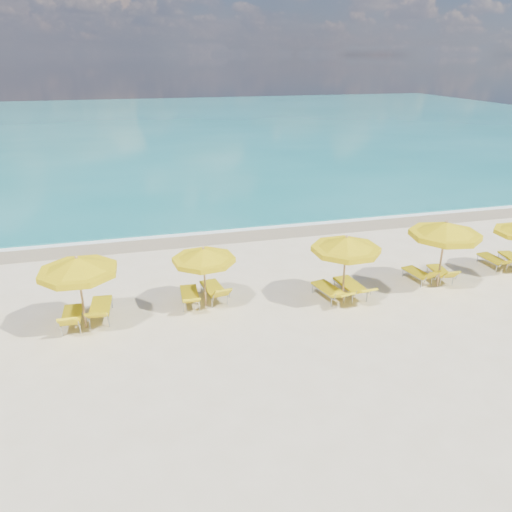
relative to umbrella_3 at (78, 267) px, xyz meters
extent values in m
plane|color=beige|center=(5.91, 0.05, -2.07)|extent=(120.00, 120.00, 0.00)
cube|color=#146F72|center=(5.91, 48.05, -2.07)|extent=(120.00, 80.00, 0.30)
cube|color=tan|center=(5.91, 7.45, -2.07)|extent=(120.00, 2.60, 0.01)
cube|color=white|center=(5.91, 8.25, -2.07)|extent=(120.00, 1.20, 0.03)
cube|color=white|center=(-0.09, 17.05, -2.07)|extent=(14.00, 0.36, 0.05)
cube|color=white|center=(13.91, 24.05, -2.07)|extent=(18.00, 0.30, 0.05)
cylinder|color=tan|center=(0.00, 0.00, -0.91)|extent=(0.07, 0.07, 2.32)
cone|color=#DFC10B|center=(0.00, 0.00, 0.07)|extent=(3.03, 3.03, 0.46)
cylinder|color=#DFC10B|center=(0.00, 0.00, -0.16)|extent=(3.05, 3.05, 0.19)
sphere|color=tan|center=(0.00, 0.00, 0.31)|extent=(0.10, 0.10, 0.10)
cylinder|color=tan|center=(3.86, 0.50, -1.04)|extent=(0.06, 0.06, 2.05)
cone|color=#DFC10B|center=(3.86, 0.50, -0.18)|extent=(2.55, 2.55, 0.41)
cylinder|color=#DFC10B|center=(3.86, 0.50, -0.38)|extent=(2.57, 2.57, 0.16)
sphere|color=tan|center=(3.86, 0.50, 0.03)|extent=(0.09, 0.09, 0.09)
cylinder|color=tan|center=(8.55, -0.27, -0.92)|extent=(0.07, 0.07, 2.28)
cone|color=#DFC10B|center=(8.55, -0.27, 0.03)|extent=(2.99, 2.99, 0.46)
cylinder|color=#DFC10B|center=(8.55, -0.27, -0.19)|extent=(3.02, 3.02, 0.18)
sphere|color=tan|center=(8.55, -0.27, 0.27)|extent=(0.10, 0.10, 0.10)
cylinder|color=tan|center=(12.38, -0.16, -0.84)|extent=(0.08, 0.08, 2.44)
cone|color=#DFC10B|center=(12.38, -0.16, 0.18)|extent=(3.00, 3.00, 0.49)
cylinder|color=#DFC10B|center=(12.38, -0.16, -0.06)|extent=(3.02, 3.02, 0.20)
sphere|color=tan|center=(12.38, -0.16, 0.43)|extent=(0.11, 0.11, 0.11)
cube|color=yellow|center=(-0.40, 0.29, -1.69)|extent=(0.60, 1.30, 0.08)
cube|color=yellow|center=(-0.41, -0.57, -1.48)|extent=(0.58, 0.51, 0.47)
cube|color=yellow|center=(0.46, 0.57, -1.66)|extent=(0.72, 1.43, 0.09)
cube|color=yellow|center=(0.39, -0.39, -1.48)|extent=(0.66, 0.63, 0.44)
cube|color=yellow|center=(3.37, 0.84, -1.70)|extent=(0.63, 1.30, 0.08)
cube|color=yellow|center=(3.32, -0.05, -1.54)|extent=(0.60, 0.58, 0.38)
cube|color=yellow|center=(4.23, 1.00, -1.68)|extent=(0.78, 1.41, 0.08)
cube|color=yellow|center=(4.36, 0.11, -1.47)|extent=(0.66, 0.61, 0.47)
cube|color=yellow|center=(8.09, 0.01, -1.70)|extent=(0.83, 1.37, 0.08)
cube|color=yellow|center=(8.28, -0.88, -1.56)|extent=(0.68, 0.69, 0.33)
cube|color=yellow|center=(8.95, 0.03, -1.67)|extent=(0.75, 1.44, 0.09)
cube|color=yellow|center=(9.04, -0.93, -1.50)|extent=(0.67, 0.66, 0.40)
cube|color=yellow|center=(11.89, 0.49, -1.73)|extent=(0.68, 1.22, 0.07)
cube|color=yellow|center=(12.01, -0.26, -1.53)|extent=(0.57, 0.50, 0.44)
cube|color=yellow|center=(12.81, 0.40, -1.73)|extent=(0.65, 1.21, 0.07)
cube|color=yellow|center=(12.73, -0.37, -1.54)|extent=(0.57, 0.51, 0.42)
cube|color=yellow|center=(15.56, 0.94, -1.72)|extent=(0.56, 1.20, 0.07)
cube|color=yellow|center=(15.58, 0.12, -1.56)|extent=(0.54, 0.52, 0.37)
cube|color=yellow|center=(16.45, 0.87, -1.72)|extent=(0.71, 1.26, 0.07)
camera|label=1|loc=(1.66, -14.55, 5.86)|focal=35.00mm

